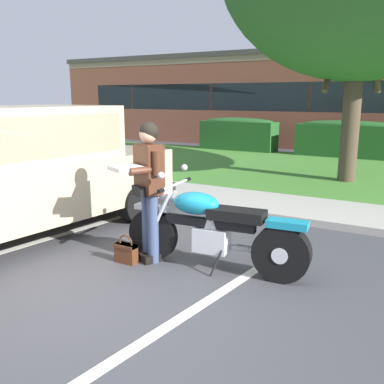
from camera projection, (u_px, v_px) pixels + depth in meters
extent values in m
plane|color=#424247|center=(131.00, 293.00, 4.43)|extent=(140.00, 140.00, 0.00)
cube|color=#B7B2A8|center=(253.00, 213.00, 7.24)|extent=(60.00, 0.20, 0.12)
cube|color=#B7B2A8|center=(270.00, 204.00, 7.97)|extent=(60.00, 1.50, 0.08)
cube|color=#478433|center=(322.00, 172.00, 11.41)|extent=(60.00, 6.64, 0.06)
cube|color=silver|center=(10.00, 250.00, 5.66)|extent=(0.69, 4.38, 0.01)
cube|color=silver|center=(205.00, 302.00, 4.22)|extent=(0.69, 4.38, 0.01)
cylinder|color=black|center=(153.00, 234.00, 5.29)|extent=(0.65, 0.16, 0.64)
cylinder|color=silver|center=(153.00, 234.00, 5.29)|extent=(0.19, 0.14, 0.18)
cylinder|color=black|center=(281.00, 253.00, 4.65)|extent=(0.65, 0.24, 0.64)
cylinder|color=silver|center=(281.00, 253.00, 4.65)|extent=(0.20, 0.22, 0.18)
cube|color=silver|center=(152.00, 207.00, 5.21)|extent=(0.45, 0.18, 0.06)
cube|color=teal|center=(287.00, 224.00, 4.56)|extent=(0.46, 0.24, 0.08)
cylinder|color=silver|center=(159.00, 216.00, 5.10)|extent=(0.31, 0.08, 0.58)
cylinder|color=silver|center=(165.00, 212.00, 5.25)|extent=(0.31, 0.08, 0.58)
sphere|color=silver|center=(165.00, 194.00, 5.10)|extent=(0.17, 0.17, 0.17)
cylinder|color=silver|center=(175.00, 185.00, 5.02)|extent=(0.10, 0.72, 0.03)
cylinder|color=black|center=(161.00, 191.00, 4.70)|extent=(0.05, 0.10, 0.04)
cylinder|color=black|center=(188.00, 179.00, 5.34)|extent=(0.05, 0.10, 0.04)
sphere|color=silver|center=(161.00, 175.00, 4.73)|extent=(0.08, 0.08, 0.08)
sphere|color=silver|center=(184.00, 167.00, 5.26)|extent=(0.08, 0.08, 0.08)
cube|color=black|center=(209.00, 223.00, 4.94)|extent=(1.10, 0.21, 0.10)
ellipsoid|color=teal|center=(196.00, 203.00, 4.96)|extent=(0.59, 0.38, 0.26)
cube|color=black|center=(237.00, 215.00, 4.78)|extent=(0.67, 0.34, 0.12)
cube|color=silver|center=(212.00, 240.00, 4.97)|extent=(0.42, 0.28, 0.28)
cylinder|color=silver|center=(209.00, 226.00, 4.95)|extent=(0.19, 0.14, 0.21)
cylinder|color=silver|center=(214.00, 227.00, 4.92)|extent=(0.19, 0.14, 0.21)
cylinder|color=silver|center=(245.00, 249.00, 4.97)|extent=(0.61, 0.14, 0.08)
cylinder|color=silver|center=(262.00, 251.00, 4.89)|extent=(0.61, 0.14, 0.08)
cylinder|color=black|center=(216.00, 263.00, 4.82)|extent=(0.11, 0.13, 0.30)
cube|color=black|center=(152.00, 258.00, 5.24)|extent=(0.20, 0.26, 0.10)
cube|color=black|center=(147.00, 255.00, 5.35)|extent=(0.20, 0.26, 0.10)
cylinder|color=#3D4C70|center=(153.00, 228.00, 5.17)|extent=(0.14, 0.14, 0.86)
cylinder|color=#3D4C70|center=(147.00, 226.00, 5.28)|extent=(0.14, 0.14, 0.86)
cube|color=#4C2819|center=(149.00, 169.00, 5.07)|extent=(0.44, 0.36, 0.58)
cube|color=#4C2819|center=(148.00, 146.00, 5.01)|extent=(0.36, 0.31, 0.06)
sphere|color=tan|center=(148.00, 134.00, 4.98)|extent=(0.21, 0.21, 0.21)
sphere|color=black|center=(149.00, 132.00, 4.98)|extent=(0.23, 0.23, 0.23)
cube|color=black|center=(140.00, 191.00, 5.05)|extent=(0.24, 0.19, 0.12)
cylinder|color=#4C2819|center=(143.00, 171.00, 4.84)|extent=(0.23, 0.35, 0.09)
cylinder|color=#4C2819|center=(131.00, 167.00, 5.10)|extent=(0.23, 0.35, 0.09)
cylinder|color=#4C2819|center=(157.00, 163.00, 4.86)|extent=(0.10, 0.10, 0.28)
cylinder|color=#4C2819|center=(139.00, 159.00, 5.21)|extent=(0.10, 0.10, 0.28)
cube|color=white|center=(126.00, 168.00, 4.89)|extent=(0.43, 0.43, 0.05)
cube|color=#562D19|center=(126.00, 253.00, 5.21)|extent=(0.28, 0.12, 0.24)
cube|color=#562D19|center=(126.00, 246.00, 5.18)|extent=(0.28, 0.13, 0.04)
torus|color=#562D19|center=(126.00, 242.00, 5.18)|extent=(0.20, 0.02, 0.20)
cube|color=tan|center=(20.00, 188.00, 6.18)|extent=(2.40, 4.88, 0.80)
cube|color=tan|center=(5.00, 134.00, 5.89)|extent=(2.02, 3.08, 0.76)
cube|color=black|center=(41.00, 138.00, 5.41)|extent=(0.34, 2.71, 0.55)
cube|color=black|center=(77.00, 132.00, 6.87)|extent=(1.57, 0.40, 0.51)
cube|color=black|center=(135.00, 182.00, 8.13)|extent=(1.90, 0.31, 0.20)
cylinder|color=black|center=(65.00, 190.00, 7.93)|extent=(0.30, 0.62, 0.60)
cylinder|color=black|center=(135.00, 204.00, 6.90)|extent=(0.30, 0.62, 0.60)
cylinder|color=#4C3D2D|center=(350.00, 127.00, 9.77)|extent=(0.40, 0.40, 2.63)
cylinder|color=#4C3D2D|center=(377.00, 62.00, 9.24)|extent=(0.14, 1.02, 1.34)
cylinder|color=#4C3D2D|center=(332.00, 65.00, 9.72)|extent=(0.14, 1.14, 1.29)
cube|color=#235623|center=(238.00, 136.00, 15.90)|extent=(2.82, 0.90, 1.10)
ellipsoid|color=#235623|center=(239.00, 121.00, 15.78)|extent=(2.68, 0.84, 0.28)
cube|color=#235623|center=(347.00, 142.00, 14.00)|extent=(3.26, 0.90, 1.10)
ellipsoid|color=#235623|center=(349.00, 125.00, 13.88)|extent=(3.10, 0.84, 0.28)
cube|color=#93513D|center=(336.00, 101.00, 19.85)|extent=(24.32, 9.47, 3.61)
cube|color=#998466|center=(312.00, 55.00, 15.52)|extent=(24.32, 0.10, 0.24)
cube|color=#4C4742|center=(339.00, 58.00, 19.44)|extent=(24.57, 9.56, 0.20)
cube|color=#1E282D|center=(310.00, 97.00, 15.84)|extent=(20.68, 0.06, 1.10)
cube|color=#93513D|center=(132.00, 97.00, 19.86)|extent=(0.08, 0.04, 1.20)
cube|color=#93513D|center=(211.00, 97.00, 17.84)|extent=(0.08, 0.04, 1.20)
cube|color=#93513D|center=(310.00, 97.00, 15.83)|extent=(0.08, 0.04, 1.20)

